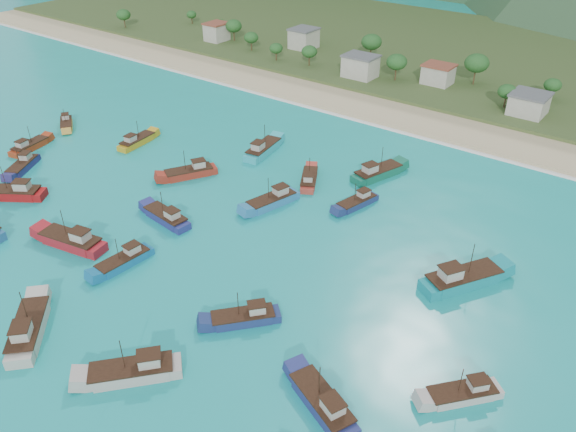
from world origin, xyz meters
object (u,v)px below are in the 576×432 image
Objects in this scene: boat_2 at (309,180)px; boat_1 at (263,150)px; boat_5 at (137,142)px; boat_7 at (357,203)px; boat_6 at (463,394)px; boat_17 at (23,166)px; boat_16 at (134,372)px; boat_29 at (272,201)px; boat_19 at (323,403)px; boat_10 at (124,261)px; boat_14 at (29,330)px; boat_13 at (13,193)px; boat_21 at (72,241)px; boat_20 at (190,173)px; boat_18 at (244,318)px; boat_11 at (377,173)px; boat_8 at (67,124)px; boat_30 at (462,279)px; boat_22 at (30,147)px; boat_4 at (166,218)px.

boat_1 is at bearing 132.70° from boat_2.
boat_7 is at bearing 0.38° from boat_5.
boat_6 is 0.89× the size of boat_17.
boat_29 is at bearing -33.02° from boat_16.
boat_10 is at bearing 107.31° from boat_19.
boat_14 is at bearing 119.15° from boat_17.
boat_7 is 53.66m from boat_16.
boat_10 is 42.06m from boat_19.
boat_13 is 12.44m from boat_17.
boat_17 is at bearing 38.03° from boat_7.
boat_20 is at bearing -7.31° from boat_21.
boat_13 is at bearing 25.20° from boat_16.
boat_1 is 52.17m from boat_13.
boat_17 is 69.34m from boat_18.
boat_7 is at bearing 25.82° from boat_14.
boat_10 is at bearing -92.06° from boat_21.
boat_1 is at bearing -23.83° from boat_16.
boat_16 is at bearing 138.48° from boat_19.
boat_5 is (-42.78, -8.87, 0.05)m from boat_2.
boat_11 is 66.18m from boat_16.
boat_29 is (15.74, -16.60, -0.08)m from boat_1.
boat_13 reaches higher than boat_5.
boat_14 is at bearing 85.62° from boat_7.
boat_10 is at bearing 138.08° from boat_17.
boat_19 is 0.89× the size of boat_21.
boat_20 reaches higher than boat_8.
boat_5 is at bearing -38.48° from boat_10.
boat_16 is 1.10× the size of boat_17.
boat_30 reaches higher than boat_16.
boat_10 is 1.06× the size of boat_18.
boat_20 is (-13.44, 28.26, 0.11)m from boat_10.
boat_22 is (-7.82, 6.44, -0.02)m from boat_17.
boat_29 is (20.99, 1.21, 0.01)m from boat_20.
boat_11 is 39.19m from boat_20.
boat_30 is (27.96, -23.39, 0.16)m from boat_11.
boat_7 is at bearing 5.92° from boat_22.
boat_20 is at bearing -148.93° from boat_30.
boat_14 is at bearing -161.77° from boat_4.
boat_13 is 1.08× the size of boat_20.
boat_30 is at bearing -67.31° from boat_4.
boat_16 is (-0.80, -53.66, 0.27)m from boat_7.
boat_30 reaches higher than boat_20.
boat_4 is at bearing -102.63° from boat_11.
boat_14 reaches higher than boat_2.
boat_16 is 1.00× the size of boat_20.
boat_8 is at bearing -145.22° from boat_11.
boat_8 is 0.73× the size of boat_13.
boat_6 is at bearing -89.44° from boat_4.
boat_21 reaches higher than boat_10.
boat_7 is at bearing -89.50° from boat_13.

